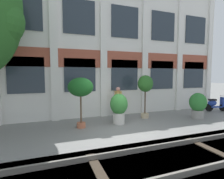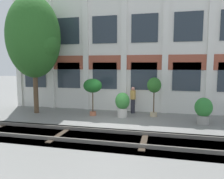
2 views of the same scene
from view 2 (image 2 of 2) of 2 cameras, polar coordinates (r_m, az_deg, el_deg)
The scene contains 9 objects.
ground_plane at distance 11.46m, azimuth 0.56°, elevation -8.44°, with size 80.00×80.00×0.00m, color slate.
apartment_facade at distance 14.09m, azimuth 3.34°, elevation 11.01°, with size 15.40×0.64×8.17m.
rail_tracks at distance 9.13m, azimuth -3.09°, elevation -13.28°, with size 23.04×2.80×0.43m.
broadleaf_tree at distance 14.16m, azimuth -19.77°, elevation 12.38°, with size 3.32×3.16×7.03m.
potted_plant_fluted_column at distance 12.33m, azimuth 2.74°, elevation -3.60°, with size 0.82×0.82×1.40m.
potted_plant_terracotta_small at distance 12.65m, azimuth -5.08°, elevation 0.74°, with size 1.07×1.07×2.16m.
potted_plant_tall_urn at distance 12.57m, azimuth 10.95°, elevation 0.59°, with size 0.80×0.80×2.24m.
potted_plant_stone_basin at distance 11.78m, azimuth 22.77°, elevation -4.83°, with size 0.85×0.85×1.34m.
resident_by_doorway at distance 13.39m, azimuth 5.48°, elevation -2.50°, with size 0.34×0.50×1.62m.
Camera 2 is at (2.44, -10.81, 2.95)m, focal length 35.00 mm.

